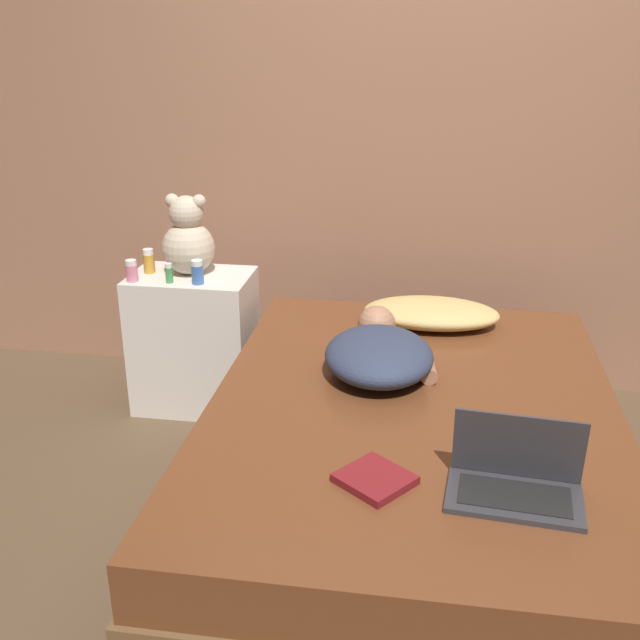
# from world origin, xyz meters

# --- Properties ---
(ground_plane) EXTENTS (12.00, 12.00, 0.00)m
(ground_plane) POSITION_xyz_m (0.00, 0.00, 0.00)
(ground_plane) COLOR brown
(wall_back) EXTENTS (8.00, 0.06, 2.60)m
(wall_back) POSITION_xyz_m (0.00, 1.25, 1.30)
(wall_back) COLOR #996B51
(wall_back) RESTS_ON ground_plane
(bed) EXTENTS (1.40, 1.93, 0.49)m
(bed) POSITION_xyz_m (0.00, 0.00, 0.24)
(bed) COLOR brown
(bed) RESTS_ON ground_plane
(nightstand) EXTENTS (0.54, 0.36, 0.64)m
(nightstand) POSITION_xyz_m (-1.03, 0.77, 0.32)
(nightstand) COLOR silver
(nightstand) RESTS_ON ground_plane
(pillow) EXTENTS (0.57, 0.32, 0.11)m
(pillow) POSITION_xyz_m (0.04, 0.71, 0.55)
(pillow) COLOR tan
(pillow) RESTS_ON bed
(person_lying) EXTENTS (0.44, 0.63, 0.15)m
(person_lying) POSITION_xyz_m (-0.14, 0.22, 0.57)
(person_lying) COLOR #2D3851
(person_lying) RESTS_ON bed
(laptop) EXTENTS (0.38, 0.24, 0.22)m
(laptop) POSITION_xyz_m (0.29, -0.50, 0.54)
(laptop) COLOR #333338
(laptop) RESTS_ON bed
(teddy_bear) EXTENTS (0.23, 0.23, 0.36)m
(teddy_bear) POSITION_xyz_m (-1.04, 0.79, 0.80)
(teddy_bear) COLOR beige
(teddy_bear) RESTS_ON nightstand
(bottle_blue) EXTENTS (0.05, 0.05, 0.11)m
(bottle_blue) POSITION_xyz_m (-0.96, 0.66, 0.69)
(bottle_blue) COLOR #3866B2
(bottle_blue) RESTS_ON nightstand
(bottle_amber) EXTENTS (0.05, 0.05, 0.11)m
(bottle_amber) POSITION_xyz_m (-1.22, 0.77, 0.70)
(bottle_amber) COLOR gold
(bottle_amber) RESTS_ON nightstand
(bottle_green) EXTENTS (0.03, 0.03, 0.09)m
(bottle_green) POSITION_xyz_m (-1.08, 0.65, 0.68)
(bottle_green) COLOR #3D8E4C
(bottle_green) RESTS_ON nightstand
(bottle_pink) EXTENTS (0.05, 0.05, 0.10)m
(bottle_pink) POSITION_xyz_m (-1.25, 0.65, 0.69)
(bottle_pink) COLOR pink
(bottle_pink) RESTS_ON nightstand
(book) EXTENTS (0.25, 0.25, 0.02)m
(book) POSITION_xyz_m (-0.09, -0.50, 0.51)
(book) COLOR maroon
(book) RESTS_ON bed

